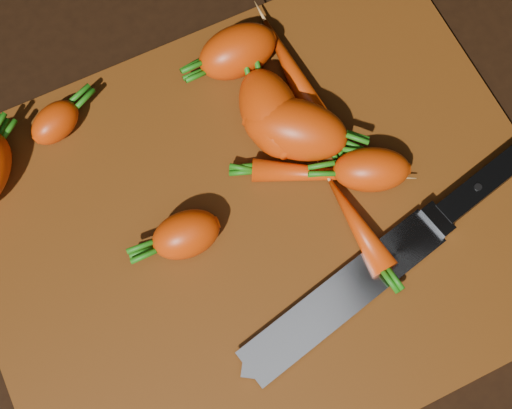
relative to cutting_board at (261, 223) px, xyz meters
name	(u,v)px	position (x,y,z in m)	size (l,w,h in m)	color
ground	(261,226)	(0.00, 0.00, -0.01)	(2.00, 2.00, 0.01)	black
cutting_board	(261,223)	(0.00, 0.00, 0.00)	(0.50, 0.40, 0.01)	#5B2E0D
carrot_1	(186,234)	(-0.07, 0.01, 0.03)	(0.06, 0.04, 0.04)	#DF3B05
carrot_2	(295,129)	(0.06, 0.06, 0.03)	(0.09, 0.05, 0.05)	#DF3B05
carrot_3	(271,113)	(0.05, 0.08, 0.03)	(0.09, 0.05, 0.05)	#DF3B05
carrot_4	(237,51)	(0.05, 0.15, 0.03)	(0.08, 0.05, 0.05)	#DF3B05
carrot_5	(55,122)	(-0.13, 0.16, 0.02)	(0.05, 0.03, 0.03)	#DF3B05
carrot_6	(371,170)	(0.10, -0.01, 0.03)	(0.07, 0.04, 0.04)	#DF3B05
carrot_7	(295,77)	(0.09, 0.11, 0.02)	(0.13, 0.03, 0.03)	#DF3B05
carrot_8	(320,173)	(0.07, 0.01, 0.02)	(0.12, 0.02, 0.02)	#DF3B05
carrot_9	(357,225)	(0.07, -0.04, 0.02)	(0.09, 0.02, 0.02)	#DF3B05
knife	(361,281)	(0.05, -0.09, 0.01)	(0.33, 0.10, 0.02)	gray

